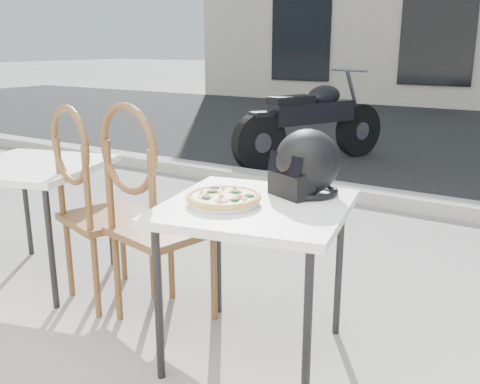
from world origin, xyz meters
The scene contains 10 objects.
ground centered at (0.00, 0.00, 0.00)m, with size 80.00×80.00×0.00m, color gray.
curb centered at (0.00, 3.00, 0.06)m, with size 30.00×0.25×0.12m, color #99988F.
cafe_table_main centered at (0.08, 0.33, 0.66)m, with size 0.90×0.90×0.72m.
plate centered at (-0.03, 0.24, 0.73)m, with size 0.34×0.34×0.02m.
pizza centered at (-0.03, 0.24, 0.75)m, with size 0.32×0.32×0.04m.
helmet centered at (0.19, 0.58, 0.85)m, with size 0.38×0.39×0.29m.
cafe_chair_main centered at (-0.48, 0.28, 0.63)m, with size 0.51×0.51×1.13m.
cafe_table_side centered at (-1.44, 0.34, 0.65)m, with size 0.93×0.93×0.71m.
cafe_chair_side centered at (-0.91, 0.32, 0.61)m, with size 0.52×0.52×1.09m.
motorcycle centered at (-1.47, 4.23, 0.48)m, with size 1.01×2.07×1.10m.
Camera 1 is at (1.19, -1.54, 1.37)m, focal length 40.00 mm.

